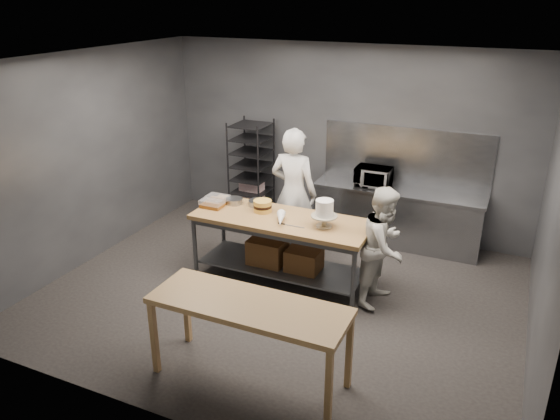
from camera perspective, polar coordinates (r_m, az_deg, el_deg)
name	(u,v)px	position (r m, az deg, el deg)	size (l,w,h in m)	color
ground	(281,294)	(7.30, 0.07, -8.74)	(6.00, 6.00, 0.00)	black
back_wall	(345,140)	(8.90, 6.78, 7.31)	(6.00, 0.04, 3.00)	#4C4F54
work_table	(282,241)	(7.39, 0.22, -3.31)	(2.40, 0.90, 0.92)	olive
near_counter	(249,311)	(5.44, -3.27, -10.47)	(2.00, 0.70, 0.90)	olive
back_counter	(396,217)	(8.70, 12.08, -0.68)	(2.60, 0.60, 0.90)	slate
splashback_panel	(406,156)	(8.68, 13.00, 5.50)	(2.60, 0.02, 0.90)	slate
speed_rack	(251,173)	(9.28, -3.00, 3.90)	(0.60, 0.65, 1.75)	black
chef_behind	(294,193)	(7.99, 1.43, 1.78)	(0.71, 0.47, 1.95)	white
chef_right	(384,246)	(6.92, 10.83, -3.73)	(0.75, 0.59, 1.55)	silver
microwave	(373,177)	(8.58, 9.72, 3.45)	(0.54, 0.37, 0.30)	black
frosted_cake_stand	(324,211)	(6.92, 4.66, -0.05)	(0.34, 0.34, 0.36)	#B0A78D
layer_cake	(263,206)	(7.44, -1.83, 0.43)	(0.25, 0.25, 0.16)	gold
cake_pans	(248,202)	(7.70, -3.37, 0.84)	(0.61, 0.33, 0.07)	gray
piping_bag	(281,219)	(7.06, 0.07, -0.95)	(0.12, 0.12, 0.38)	white
offset_spatula	(288,225)	(7.02, 0.81, -1.56)	(0.36, 0.02, 0.02)	slate
pastry_clamshells	(215,201)	(7.72, -6.83, 0.91)	(0.33, 0.39, 0.11)	#95591D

